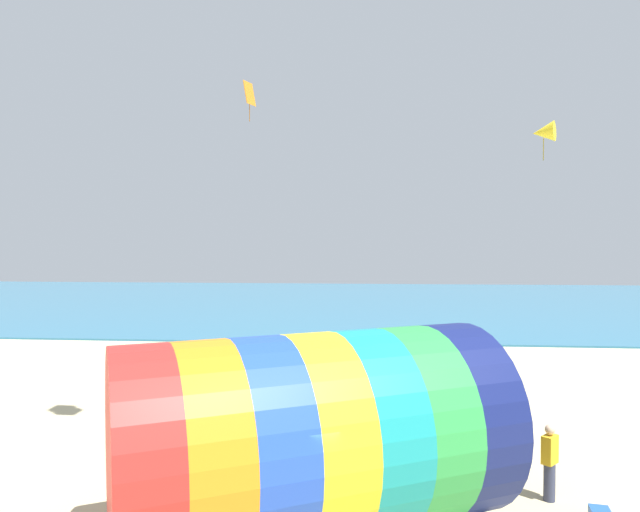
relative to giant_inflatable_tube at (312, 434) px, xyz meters
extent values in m
cube|color=teal|center=(-0.65, 39.25, -1.82)|extent=(120.00, 40.00, 0.10)
cylinder|color=red|center=(-2.73, -1.37, 0.00)|extent=(2.58, 3.80, 3.74)
cylinder|color=orange|center=(-1.83, -0.92, 0.00)|extent=(2.58, 3.80, 3.74)
cylinder|color=blue|center=(-0.92, -0.46, 0.00)|extent=(2.58, 3.80, 3.74)
cylinder|color=yellow|center=(-0.02, -0.01, 0.00)|extent=(2.58, 3.80, 3.74)
cylinder|color=teal|center=(0.88, 0.44, 0.00)|extent=(2.58, 3.80, 3.74)
cylinder|color=green|center=(1.78, 0.89, 0.00)|extent=(2.58, 3.80, 3.74)
cylinder|color=navy|center=(2.68, 1.35, 0.00)|extent=(2.58, 3.80, 3.74)
cylinder|color=black|center=(3.15, 1.58, 0.00)|extent=(1.60, 3.10, 3.44)
cylinder|color=#383D56|center=(4.83, 1.74, -1.48)|extent=(0.24, 0.24, 0.79)
cube|color=yellow|center=(4.83, 1.74, -0.78)|extent=(0.41, 0.41, 0.59)
sphere|color=beige|center=(4.83, 1.74, -0.36)|extent=(0.21, 0.21, 0.21)
cone|color=yellow|center=(8.12, 13.38, 7.95)|extent=(1.15, 1.13, 0.87)
cylinder|color=olive|center=(8.12, 13.38, 7.27)|extent=(0.03, 0.03, 0.91)
cube|color=orange|center=(-4.01, 13.76, 9.86)|extent=(0.45, 0.72, 0.99)
cylinder|color=#8F4F12|center=(-4.01, 13.76, 9.17)|extent=(0.03, 0.03, 1.01)
cylinder|color=#726651|center=(3.71, 7.22, -1.44)|extent=(0.24, 0.24, 0.86)
cube|color=#2D4CA5|center=(3.71, 7.22, -0.68)|extent=(0.40, 0.29, 0.65)
sphere|color=beige|center=(3.71, 7.22, -0.22)|extent=(0.23, 0.23, 0.23)
cylinder|color=#383D56|center=(-3.30, 12.01, -1.49)|extent=(0.24, 0.24, 0.76)
cube|color=#338C4C|center=(-3.30, 12.01, -0.83)|extent=(0.40, 0.42, 0.57)
sphere|color=tan|center=(-3.30, 12.01, -0.42)|extent=(0.21, 0.21, 0.21)
camera|label=1|loc=(0.99, -10.41, 3.61)|focal=32.00mm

